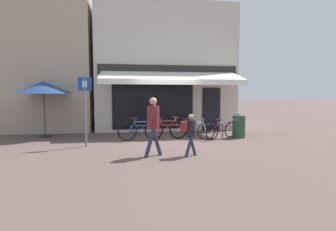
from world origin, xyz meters
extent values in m
plane|color=brown|center=(0.00, 0.00, 0.00)|extent=(160.00, 160.00, 0.00)
cube|color=beige|center=(0.35, 4.19, 3.10)|extent=(6.92, 3.00, 6.20)
cube|color=black|center=(-0.41, 2.68, 1.25)|extent=(3.80, 0.04, 2.20)
cube|color=black|center=(2.42, 2.68, 1.05)|extent=(0.90, 0.04, 2.10)
cube|color=#282623|center=(0.35, 2.67, 2.92)|extent=(6.57, 0.06, 0.44)
cube|color=white|center=(0.35, 1.83, 2.59)|extent=(6.23, 1.73, 0.50)
cube|color=white|center=(0.35, 0.97, 2.27)|extent=(6.23, 0.03, 0.20)
cube|color=tan|center=(-6.09, 4.69, 3.74)|extent=(5.56, 4.00, 7.48)
cylinder|color=#47494F|center=(0.39, 0.58, 0.55)|extent=(3.78, 0.04, 0.04)
cylinder|color=#47494F|center=(-1.45, 0.58, 0.28)|extent=(0.04, 0.04, 0.55)
cylinder|color=#47494F|center=(2.23, 0.58, 0.28)|extent=(0.04, 0.04, 0.55)
torus|color=black|center=(-0.60, 0.52, 0.37)|extent=(0.75, 0.24, 0.74)
cylinder|color=#9E9EA3|center=(-0.60, 0.52, 0.37)|extent=(0.08, 0.08, 0.08)
torus|color=black|center=(-1.63, 0.36, 0.37)|extent=(0.75, 0.24, 0.74)
cylinder|color=#9E9EA3|center=(-1.63, 0.36, 0.37)|extent=(0.08, 0.08, 0.08)
cylinder|color=#1E4793|center=(-0.99, 0.44, 0.53)|extent=(0.58, 0.08, 0.39)
cylinder|color=#1E4793|center=(-1.02, 0.41, 0.72)|extent=(0.64, 0.13, 0.05)
cylinder|color=#1E4793|center=(-1.30, 0.39, 0.54)|extent=(0.12, 0.10, 0.39)
cylinder|color=#1E4793|center=(-1.45, 0.39, 0.36)|extent=(0.37, 0.09, 0.05)
cylinder|color=#1E4793|center=(-1.48, 0.37, 0.55)|extent=(0.32, 0.03, 0.38)
cylinder|color=#1E4793|center=(-0.65, 0.49, 0.54)|extent=(0.15, 0.10, 0.36)
cylinder|color=#9E9EA3|center=(-1.35, 0.36, 0.78)|extent=(0.06, 0.05, 0.11)
cube|color=black|center=(-1.37, 0.35, 0.85)|extent=(0.25, 0.14, 0.06)
cylinder|color=#9E9EA3|center=(-0.71, 0.45, 0.78)|extent=(0.03, 0.05, 0.14)
cylinder|color=#9E9EA3|center=(-0.71, 0.45, 0.85)|extent=(0.10, 0.52, 0.09)
torus|color=black|center=(0.39, 0.64, 0.37)|extent=(0.73, 0.25, 0.74)
cylinder|color=#9E9EA3|center=(0.39, 0.64, 0.37)|extent=(0.08, 0.08, 0.07)
torus|color=black|center=(-0.60, 0.37, 0.37)|extent=(0.73, 0.25, 0.74)
cylinder|color=#9E9EA3|center=(-0.60, 0.37, 0.37)|extent=(0.08, 0.08, 0.07)
cylinder|color=#B21E1E|center=(0.01, 0.54, 0.53)|extent=(0.56, 0.19, 0.39)
cylinder|color=#B21E1E|center=(-0.03, 0.54, 0.73)|extent=(0.62, 0.20, 0.05)
cylinder|color=#B21E1E|center=(-0.29, 0.46, 0.54)|extent=(0.12, 0.05, 0.39)
cylinder|color=#B21E1E|center=(-0.43, 0.42, 0.36)|extent=(0.36, 0.13, 0.05)
cylinder|color=#B21E1E|center=(-0.47, 0.41, 0.55)|extent=(0.31, 0.12, 0.39)
cylinder|color=#B21E1E|center=(0.34, 0.63, 0.54)|extent=(0.15, 0.06, 0.36)
cylinder|color=#9E9EA3|center=(-0.35, 0.45, 0.78)|extent=(0.06, 0.03, 0.11)
cube|color=black|center=(-0.36, 0.45, 0.85)|extent=(0.26, 0.16, 0.05)
cylinder|color=#9E9EA3|center=(0.28, 0.62, 0.79)|extent=(0.03, 0.04, 0.14)
cylinder|color=#9E9EA3|center=(0.28, 0.62, 0.86)|extent=(0.16, 0.51, 0.04)
torus|color=black|center=(1.40, 0.16, 0.35)|extent=(0.70, 0.40, 0.70)
cylinder|color=#9E9EA3|center=(1.40, 0.16, 0.35)|extent=(0.09, 0.09, 0.08)
torus|color=black|center=(0.37, 0.59, 0.35)|extent=(0.70, 0.40, 0.70)
cylinder|color=#9E9EA3|center=(0.37, 0.59, 0.35)|extent=(0.09, 0.09, 0.08)
cylinder|color=#BCB7B2|center=(1.02, 0.34, 0.50)|extent=(0.60, 0.22, 0.37)
cylinder|color=#BCB7B2|center=(0.99, 0.38, 0.68)|extent=(0.64, 0.30, 0.05)
cylinder|color=#BCB7B2|center=(0.70, 0.47, 0.51)|extent=(0.10, 0.13, 0.37)
cylinder|color=#BCB7B2|center=(0.55, 0.51, 0.34)|extent=(0.37, 0.18, 0.05)
cylinder|color=#BCB7B2|center=(0.52, 0.55, 0.52)|extent=(0.33, 0.11, 0.37)
cylinder|color=#BCB7B2|center=(1.35, 0.20, 0.51)|extent=(0.14, 0.14, 0.34)
cylinder|color=#9E9EA3|center=(0.66, 0.53, 0.74)|extent=(0.06, 0.06, 0.11)
cube|color=black|center=(0.65, 0.54, 0.81)|extent=(0.26, 0.19, 0.06)
cylinder|color=#9E9EA3|center=(1.31, 0.26, 0.74)|extent=(0.04, 0.05, 0.14)
cylinder|color=#9E9EA3|center=(1.31, 0.27, 0.81)|extent=(0.22, 0.49, 0.10)
torus|color=black|center=(2.55, 0.50, 0.33)|extent=(0.66, 0.40, 0.67)
cylinder|color=#9E9EA3|center=(2.55, 0.50, 0.33)|extent=(0.09, 0.09, 0.08)
torus|color=black|center=(1.61, 0.05, 0.33)|extent=(0.66, 0.40, 0.67)
cylinder|color=#9E9EA3|center=(1.61, 0.05, 0.33)|extent=(0.09, 0.09, 0.08)
cylinder|color=#892D7A|center=(2.20, 0.31, 0.48)|extent=(0.55, 0.25, 0.36)
cylinder|color=#892D7A|center=(2.17, 0.28, 0.65)|extent=(0.59, 0.31, 0.05)
cylinder|color=#892D7A|center=(1.91, 0.17, 0.49)|extent=(0.10, 0.12, 0.35)
cylinder|color=#892D7A|center=(1.78, 0.13, 0.33)|extent=(0.34, 0.19, 0.05)
cylinder|color=#892D7A|center=(1.75, 0.09, 0.50)|extent=(0.31, 0.13, 0.35)
cylinder|color=#892D7A|center=(2.50, 0.46, 0.49)|extent=(0.13, 0.13, 0.32)
cylinder|color=#9E9EA3|center=(1.88, 0.13, 0.71)|extent=(0.05, 0.06, 0.11)
cube|color=black|center=(1.87, 0.11, 0.78)|extent=(0.26, 0.20, 0.06)
cylinder|color=#9E9EA3|center=(2.46, 0.41, 0.71)|extent=(0.04, 0.05, 0.14)
cylinder|color=#9E9EA3|center=(2.47, 0.41, 0.78)|extent=(0.25, 0.48, 0.08)
cylinder|color=#282D47|center=(-0.79, -2.15, 0.40)|extent=(0.35, 0.15, 0.83)
cylinder|color=#282D47|center=(-1.00, -2.36, 0.40)|extent=(0.35, 0.15, 0.83)
cylinder|color=maroon|center=(-0.89, -2.26, 1.12)|extent=(0.38, 0.38, 0.63)
sphere|color=tan|center=(-0.89, -2.26, 1.57)|extent=(0.21, 0.21, 0.21)
cylinder|color=maroon|center=(-0.96, -2.46, 1.12)|extent=(0.29, 0.18, 0.56)
cylinder|color=maroon|center=(-0.86, -2.05, 1.26)|extent=(0.21, 0.20, 0.28)
cylinder|color=tan|center=(-0.83, -2.05, 1.35)|extent=(0.13, 0.19, 0.43)
cube|color=black|center=(-0.85, -2.10, 1.55)|extent=(0.03, 0.07, 0.14)
cylinder|color=#282D47|center=(0.24, -2.32, 0.29)|extent=(0.26, 0.11, 0.60)
cylinder|color=#282D47|center=(0.09, -2.49, 0.29)|extent=(0.26, 0.11, 0.60)
cylinder|color=black|center=(0.17, -2.41, 0.81)|extent=(0.30, 0.30, 0.46)
sphere|color=tan|center=(0.17, -2.41, 1.13)|extent=(0.15, 0.15, 0.15)
cylinder|color=black|center=(0.12, -2.57, 0.81)|extent=(0.22, 0.15, 0.41)
cylinder|color=black|center=(0.22, -2.24, 0.81)|extent=(0.22, 0.15, 0.41)
cube|color=maroon|center=(-0.04, -2.43, 0.86)|extent=(0.16, 0.25, 0.27)
cylinder|color=#23472D|center=(2.89, 0.48, 0.45)|extent=(0.51, 0.51, 0.90)
cone|color=#33353A|center=(2.89, 0.48, 0.95)|extent=(0.52, 0.52, 0.10)
cylinder|color=slate|center=(-3.01, -0.51, 1.20)|extent=(0.07, 0.07, 2.39)
cube|color=#14429E|center=(-3.01, -0.52, 2.11)|extent=(0.44, 0.02, 0.44)
cube|color=white|center=(-3.01, -0.53, 2.11)|extent=(0.14, 0.01, 0.22)
cylinder|color=#4C3D2D|center=(-5.00, 1.81, 1.13)|extent=(0.05, 0.05, 2.26)
cone|color=navy|center=(-5.00, 1.81, 2.05)|extent=(2.29, 2.29, 0.51)
cylinder|color=#262628|center=(-5.00, 1.81, 0.03)|extent=(0.44, 0.44, 0.06)
camera|label=1|loc=(-1.60, -9.59, 1.75)|focal=28.00mm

